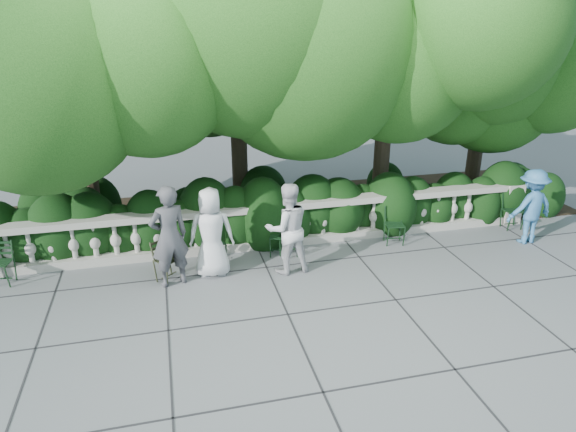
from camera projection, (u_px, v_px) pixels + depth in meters
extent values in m
plane|color=#575A5F|center=(301.00, 283.00, 9.78)|extent=(90.00, 90.00, 0.00)
cube|color=#9E998E|center=(279.00, 241.00, 11.38)|extent=(12.00, 0.32, 0.18)
cube|color=#9E998E|center=(279.00, 206.00, 11.07)|extent=(12.00, 0.36, 0.14)
cube|color=#9E998E|center=(510.00, 203.00, 12.52)|extent=(0.44, 0.44, 1.00)
cylinder|color=#3F3023|center=(89.00, 177.00, 11.45)|extent=(0.40, 0.40, 2.80)
ellipsoid|color=#153D10|center=(70.00, 74.00, 10.21)|extent=(5.28, 5.28, 3.96)
cylinder|color=#3F3023|center=(239.00, 148.00, 12.66)|extent=(0.40, 0.40, 3.40)
ellipsoid|color=#153D10|center=(239.00, 31.00, 11.19)|extent=(6.24, 6.24, 4.68)
cylinder|color=#3F3023|center=(382.00, 154.00, 12.88)|extent=(0.40, 0.40, 3.00)
ellipsoid|color=#153D10|center=(397.00, 55.00, 11.58)|extent=(5.52, 5.52, 4.14)
cylinder|color=#3F3023|center=(475.00, 150.00, 14.08)|extent=(0.40, 0.40, 2.60)
ellipsoid|color=#153D10|center=(496.00, 73.00, 12.95)|extent=(4.80, 4.80, 3.60)
imported|color=silver|center=(211.00, 233.00, 9.81)|extent=(0.94, 0.68, 1.78)
imported|color=#46464B|center=(169.00, 237.00, 9.41)|extent=(0.83, 0.67, 1.97)
imported|color=silver|center=(287.00, 228.00, 9.94)|extent=(0.94, 0.76, 1.83)
imported|color=teal|center=(531.00, 207.00, 11.27)|extent=(1.14, 0.72, 1.69)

